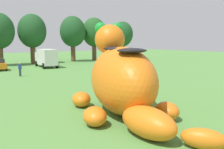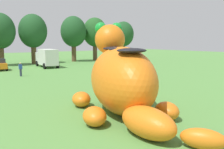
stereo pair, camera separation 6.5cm
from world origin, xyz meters
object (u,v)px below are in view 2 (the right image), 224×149
box_truck (47,57)px  spectator_by_cars (103,73)px  giant_inflatable_creature (122,79)px  spectator_near_inflatable (21,69)px

box_truck → spectator_by_cars: 17.32m
giant_inflatable_creature → box_truck: size_ratio=1.72×
spectator_by_cars → spectator_near_inflatable: bearing=122.9°
giant_inflatable_creature → box_truck: bearing=77.1°
box_truck → spectator_by_cars: (-0.69, -17.29, -0.75)m
spectator_near_inflatable → spectator_by_cars: 10.94m
giant_inflatable_creature → spectator_near_inflatable: 19.45m
box_truck → giant_inflatable_creature: bearing=-102.9°
giant_inflatable_creature → spectator_near_inflatable: bearing=91.0°
giant_inflatable_creature → box_truck: 28.22m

